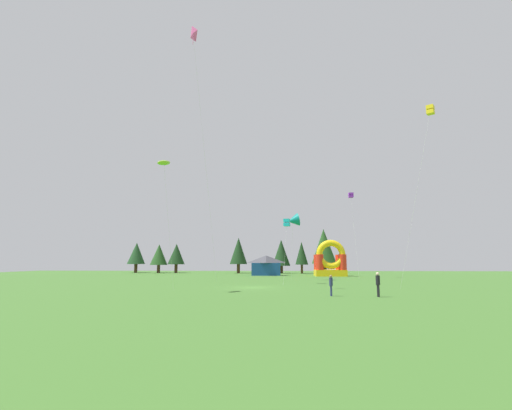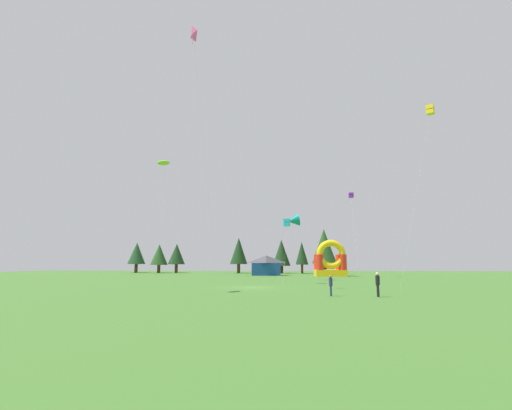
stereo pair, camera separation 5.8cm
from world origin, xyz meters
The scene contains 18 objects.
ground_plane centered at (0.00, 0.00, 0.00)m, with size 120.00×120.00×0.00m, color #3D6B28.
kite_purple_box centered at (14.53, 22.77, 13.03)m, with size 0.73×4.07×13.45m.
kite_lime_parafoil centered at (-7.44, -6.22, 11.15)m, with size 1.24×3.13×11.62m.
kite_teal_delta centered at (4.76, 14.24, 8.13)m, with size 2.10×2.79×9.14m.
kite_pink_diamond centered at (-5.86, -3.25, 25.01)m, with size 1.90×10.52×25.80m.
kite_yellow_box centered at (16.78, -4.01, 16.40)m, with size 3.42×2.48×16.88m.
kite_cyan_box centered at (3.68, 5.94, 7.01)m, with size 0.93×2.26×7.45m.
person_far_side centered at (9.85, -9.56, 1.05)m, with size 0.34×0.34×1.77m.
person_left_edge centered at (6.50, -9.06, 0.93)m, with size 0.30×0.30×1.56m.
inflatable_yellow_castle centered at (11.63, 27.84, 2.15)m, with size 5.16×4.73×6.10m.
festival_tent centered at (0.60, 30.61, 1.77)m, with size 5.06×3.37×3.54m.
tree_row_0 centered at (-28.31, 44.40, 4.17)m, with size 3.83×3.83×6.55m.
tree_row_1 centered at (-22.94, 43.37, 3.87)m, with size 3.70×3.70×6.12m.
tree_row_2 centered at (-19.21, 43.66, 3.99)m, with size 3.65×3.65×6.23m.
tree_row_3 centered at (-5.58, 42.70, 4.63)m, with size 3.70×3.70×7.46m.
tree_row_4 centered at (3.48, 42.48, 4.24)m, with size 3.76×3.76×6.99m.
tree_row_5 centered at (7.63, 40.58, 4.09)m, with size 2.61×2.61×6.45m.
tree_row_6 centered at (12.81, 45.62, 5.68)m, with size 5.32×5.32×9.47m.
Camera 1 is at (2.40, -38.41, 2.64)m, focal length 26.70 mm.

